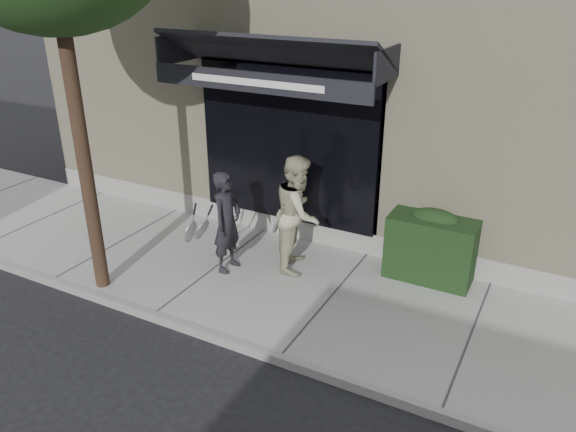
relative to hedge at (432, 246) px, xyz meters
The scene contains 7 objects.
ground 1.79m from the hedge, 131.35° to the right, with size 80.00×80.00×0.00m, color black.
sidewalk 1.77m from the hedge, 131.35° to the right, with size 20.00×3.00×0.12m, color gray.
curb 3.07m from the hedge, 111.45° to the right, with size 20.00×0.10×0.14m, color gray.
building_facade 4.39m from the hedge, 106.65° to the left, with size 14.30×8.04×5.64m.
hedge is the anchor object (origin of this frame).
pedestrian_front 3.15m from the hedge, 156.82° to the right, with size 0.77×0.77×1.62m.
pedestrian_back 2.09m from the hedge, 161.91° to the right, with size 0.93×1.07×1.85m.
Camera 1 is at (2.73, -6.48, 4.55)m, focal length 35.00 mm.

